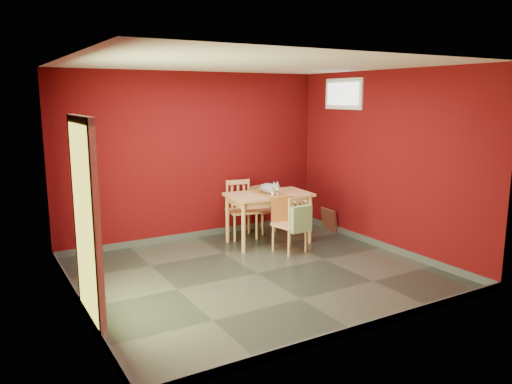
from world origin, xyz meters
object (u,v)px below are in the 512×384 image
chair_far_left (241,208)px  chair_near (291,223)px  dining_table (269,200)px  tote_bag (301,219)px  cat (269,186)px  picture_frame (329,220)px  chair_far_right (261,208)px

chair_far_left → chair_near: bearing=-77.4°
dining_table → chair_far_left: chair_far_left is taller
tote_bag → cat: 0.87m
picture_frame → cat: bearing=-174.9°
chair_far_right → picture_frame: 1.22m
chair_far_left → cat: (0.21, -0.54, 0.44)m
chair_near → picture_frame: 1.48m
chair_far_left → tote_bag: (0.27, -1.33, 0.07)m
chair_far_right → cat: bearing=-110.4°
dining_table → cat: size_ratio=2.96×
dining_table → chair_far_right: dining_table is taller
chair_far_right → picture_frame: (1.07, -0.55, -0.21)m
chair_far_left → picture_frame: chair_far_left is taller
tote_bag → cat: size_ratio=1.01×
dining_table → chair_far_left: 0.61m
chair_near → tote_bag: 0.24m
chair_near → picture_frame: size_ratio=2.21×
dining_table → cat: cat is taller
chair_near → tote_bag: size_ratio=1.90×
chair_far_left → tote_bag: 1.36m
chair_far_left → chair_near: (0.25, -1.12, -0.04)m
dining_table → chair_near: bearing=-87.0°
dining_table → chair_far_right: bearing=69.6°
chair_far_right → cat: 0.88m
chair_near → picture_frame: bearing=28.5°
chair_near → tote_bag: chair_near is taller
chair_far_left → chair_far_right: chair_far_left is taller
tote_bag → dining_table: bearing=93.7°
picture_frame → dining_table: bearing=-175.8°
chair_far_left → chair_near: chair_far_left is taller
chair_near → dining_table: bearing=93.0°
chair_far_left → cat: size_ratio=2.08×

